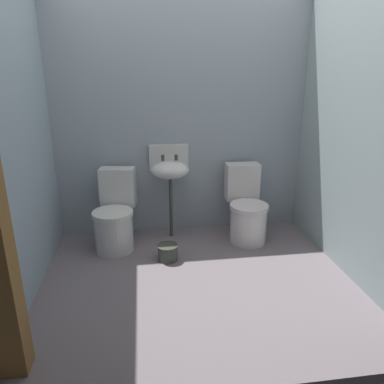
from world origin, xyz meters
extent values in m
cube|color=slate|center=(0.00, 0.00, -0.04)|extent=(3.07, 2.48, 0.08)
cube|color=#8F9DA6|center=(0.00, 1.09, 1.23)|extent=(3.07, 0.10, 2.46)
cube|color=#899DAB|center=(-1.38, 0.10, 1.23)|extent=(0.10, 2.28, 2.46)
cube|color=#8EA0A1|center=(1.38, 0.10, 1.23)|extent=(0.10, 2.28, 2.46)
cylinder|color=silver|center=(-0.74, 0.60, 0.19)|extent=(0.43, 0.43, 0.38)
cylinder|color=silver|center=(-0.74, 0.60, 0.40)|extent=(0.46, 0.46, 0.04)
cube|color=silver|center=(-0.70, 0.90, 0.58)|extent=(0.38, 0.23, 0.40)
cylinder|color=silver|center=(0.64, 0.60, 0.19)|extent=(0.38, 0.38, 0.38)
cylinder|color=silver|center=(0.64, 0.60, 0.40)|extent=(0.40, 0.40, 0.04)
cube|color=silver|center=(0.64, 0.90, 0.58)|extent=(0.36, 0.18, 0.40)
cylinder|color=#384037|center=(-0.15, 0.85, 0.33)|extent=(0.04, 0.04, 0.66)
ellipsoid|color=silver|center=(-0.15, 0.85, 0.75)|extent=(0.40, 0.32, 0.18)
cube|color=silver|center=(-0.15, 1.01, 0.85)|extent=(0.42, 0.04, 0.28)
cylinder|color=#384037|center=(-0.22, 0.91, 0.87)|extent=(0.04, 0.04, 0.06)
cylinder|color=#384037|center=(-0.08, 0.91, 0.87)|extent=(0.04, 0.04, 0.06)
cylinder|color=#384037|center=(-0.23, 0.32, 0.07)|extent=(0.19, 0.19, 0.15)
torus|color=#3F3E30|center=(-0.23, 0.32, 0.15)|extent=(0.21, 0.21, 0.02)
camera|label=1|loc=(-0.42, -2.76, 1.72)|focal=33.59mm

